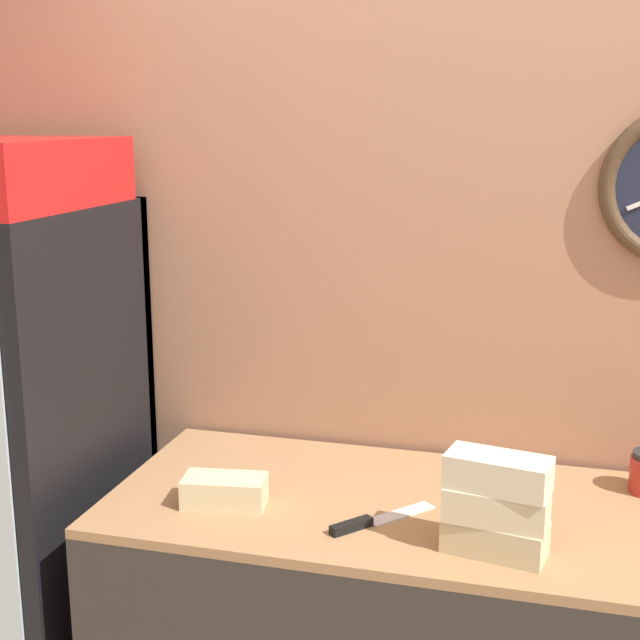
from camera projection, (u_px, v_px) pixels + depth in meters
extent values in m
cube|color=#AD7A5B|center=(502.00, 310.00, 2.51)|extent=(5.20, 0.06, 2.70)
cube|color=#9E754C|center=(483.00, 516.00, 2.22)|extent=(1.91, 0.72, 0.02)
cube|color=black|center=(46.00, 445.00, 2.93)|extent=(0.78, 0.04, 1.65)
cube|color=black|center=(97.00, 498.00, 2.53)|extent=(0.05, 0.70, 1.65)
cube|color=white|center=(41.00, 448.00, 2.91)|extent=(0.68, 0.02, 1.55)
cube|color=beige|center=(495.00, 537.00, 2.00)|extent=(0.24, 0.15, 0.08)
cube|color=beige|center=(496.00, 505.00, 1.99)|extent=(0.24, 0.14, 0.08)
cube|color=beige|center=(498.00, 473.00, 1.97)|extent=(0.24, 0.15, 0.08)
cube|color=beige|center=(225.00, 491.00, 2.25)|extent=(0.22, 0.14, 0.07)
cube|color=silver|center=(401.00, 514.00, 2.20)|extent=(0.16, 0.17, 0.00)
cube|color=black|center=(351.00, 526.00, 2.12)|extent=(0.09, 0.10, 0.02)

